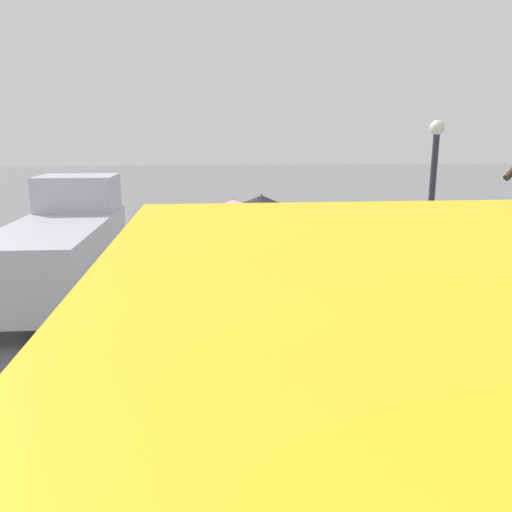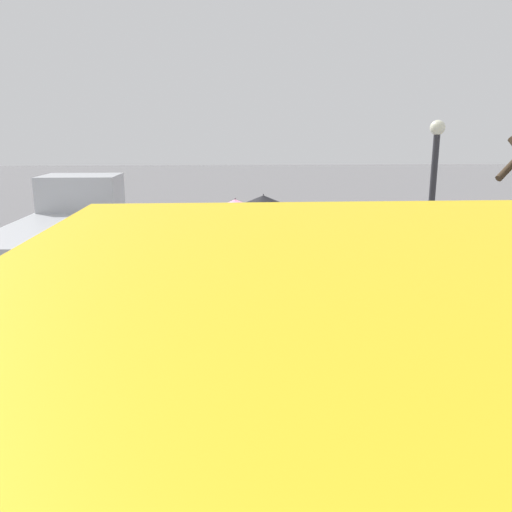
{
  "view_description": "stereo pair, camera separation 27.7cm",
  "coord_description": "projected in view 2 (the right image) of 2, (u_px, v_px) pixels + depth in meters",
  "views": [
    {
      "loc": [
        0.64,
        11.8,
        3.68
      ],
      "look_at": [
        -0.18,
        1.02,
        1.05
      ],
      "focal_mm": 36.47,
      "sensor_mm": 36.0,
      "label": 1
    },
    {
      "loc": [
        0.37,
        11.82,
        3.68
      ],
      "look_at": [
        -0.18,
        1.02,
        1.05
      ],
      "focal_mm": 36.47,
      "sensor_mm": 36.0,
      "label": 2
    }
  ],
  "objects": [
    {
      "name": "hand_dolly_boxes",
      "position": [
        223.0,
        260.0,
        11.88
      ],
      "size": [
        0.72,
        0.83,
        1.48
      ],
      "color": "#515156",
      "rests_on": "ground"
    },
    {
      "name": "slush_patch_mid_street",
      "position": [
        38.0,
        467.0,
        5.82
      ],
      "size": [
        2.26,
        2.26,
        0.01
      ],
      "primitive_type": "cylinder",
      "color": "#999BA0",
      "rests_on": "ground"
    },
    {
      "name": "slush_patch_far_side",
      "position": [
        384.0,
        321.0,
        10.26
      ],
      "size": [
        2.8,
        2.8,
        0.01
      ],
      "primitive_type": "cylinder",
      "color": "#999BA0",
      "rests_on": "ground"
    },
    {
      "name": "pedestrian_black_side",
      "position": [
        262.0,
        216.0,
        12.98
      ],
      "size": [
        1.04,
        1.04,
        2.15
      ],
      "color": "black",
      "rests_on": "ground"
    },
    {
      "name": "cargo_van_parked_right",
      "position": [
        65.0,
        246.0,
        11.49
      ],
      "size": [
        2.2,
        5.34,
        2.6
      ],
      "color": "#B7BABF",
      "rests_on": "ground"
    },
    {
      "name": "slush_patch_near_cluster",
      "position": [
        132.0,
        345.0,
        9.12
      ],
      "size": [
        1.43,
        1.43,
        0.01
      ],
      "primitive_type": "cylinder",
      "color": "silver",
      "rests_on": "ground"
    },
    {
      "name": "shopping_cart_vendor",
      "position": [
        276.0,
        271.0,
        11.8
      ],
      "size": [
        0.73,
        0.93,
        1.02
      ],
      "color": "#1951B2",
      "rests_on": "ground"
    },
    {
      "name": "pedestrian_white_side",
      "position": [
        261.0,
        240.0,
        10.11
      ],
      "size": [
        1.04,
        1.04,
        2.15
      ],
      "color": "black",
      "rests_on": "ground"
    },
    {
      "name": "pedestrian_pink_side",
      "position": [
        234.0,
        222.0,
        12.19
      ],
      "size": [
        1.04,
        1.04,
        2.15
      ],
      "color": "black",
      "rests_on": "ground"
    },
    {
      "name": "street_lamp",
      "position": [
        432.0,
        200.0,
        9.95
      ],
      "size": [
        0.28,
        0.28,
        3.86
      ],
      "color": "#2D2D33",
      "rests_on": "ground"
    },
    {
      "name": "slush_patch_under_van",
      "position": [
        49.0,
        306.0,
        11.16
      ],
      "size": [
        1.55,
        1.55,
        0.01
      ],
      "primitive_type": "cylinder",
      "color": "silver",
      "rests_on": "ground"
    },
    {
      "name": "ground_plane",
      "position": [
        246.0,
        289.0,
        12.35
      ],
      "size": [
        90.0,
        90.0,
        0.0
      ],
      "primitive_type": "plane",
      "color": "slate"
    }
  ]
}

